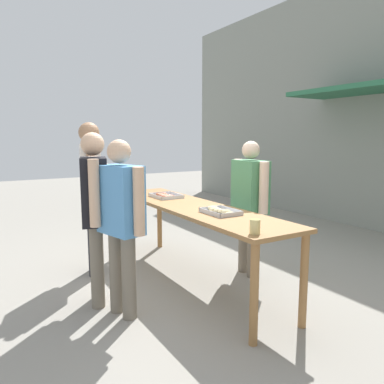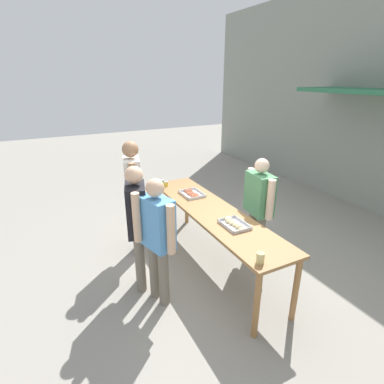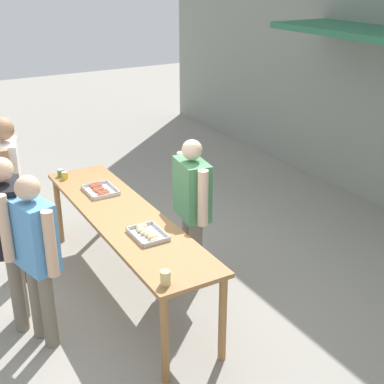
{
  "view_description": "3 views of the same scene",
  "coord_description": "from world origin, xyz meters",
  "px_view_note": "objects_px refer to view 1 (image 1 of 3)",
  "views": [
    {
      "loc": [
        3.52,
        -2.11,
        1.63
      ],
      "look_at": [
        0.0,
        0.0,
        1.03
      ],
      "focal_mm": 35.0,
      "sensor_mm": 36.0,
      "label": 1
    },
    {
      "loc": [
        3.31,
        -2.0,
        2.65
      ],
      "look_at": [
        -0.65,
        0.01,
        0.93
      ],
      "focal_mm": 28.0,
      "sensor_mm": 36.0,
      "label": 2
    },
    {
      "loc": [
        4.48,
        -1.81,
        3.17
      ],
      "look_at": [
        0.16,
        0.69,
        1.03
      ],
      "focal_mm": 50.0,
      "sensor_mm": 36.0,
      "label": 3
    }
  ],
  "objects_px": {
    "person_customer_with_cup": "(121,214)",
    "condiment_jar_mustard": "(129,189)",
    "person_customer_holding_hotdog": "(91,184)",
    "condiment_jar_ketchup": "(133,190)",
    "beer_cup": "(255,227)",
    "food_tray_buns": "(220,211)",
    "food_tray_sausages": "(166,196)",
    "person_customer_waiting_in_line": "(95,204)",
    "person_server_behind_table": "(250,198)"
  },
  "relations": [
    {
      "from": "person_customer_with_cup",
      "to": "condiment_jar_mustard",
      "type": "bearing_deg",
      "value": -38.68
    },
    {
      "from": "person_customer_with_cup",
      "to": "person_customer_waiting_in_line",
      "type": "xyz_separation_m",
      "value": [
        -0.36,
        -0.13,
        0.04
      ]
    },
    {
      "from": "beer_cup",
      "to": "person_customer_with_cup",
      "type": "distance_m",
      "value": 1.21
    },
    {
      "from": "person_customer_holding_hotdog",
      "to": "person_customer_with_cup",
      "type": "distance_m",
      "value": 1.21
    },
    {
      "from": "condiment_jar_mustard",
      "to": "person_server_behind_table",
      "type": "distance_m",
      "value": 1.75
    },
    {
      "from": "food_tray_buns",
      "to": "condiment_jar_ketchup",
      "type": "height_order",
      "value": "condiment_jar_ketchup"
    },
    {
      "from": "food_tray_sausages",
      "to": "person_server_behind_table",
      "type": "distance_m",
      "value": 1.06
    },
    {
      "from": "person_customer_holding_hotdog",
      "to": "person_server_behind_table",
      "type": "bearing_deg",
      "value": -107.59
    },
    {
      "from": "condiment_jar_ketchup",
      "to": "beer_cup",
      "type": "relative_size",
      "value": 0.73
    },
    {
      "from": "person_server_behind_table",
      "to": "person_customer_waiting_in_line",
      "type": "distance_m",
      "value": 1.8
    },
    {
      "from": "beer_cup",
      "to": "food_tray_buns",
      "type": "bearing_deg",
      "value": 164.05
    },
    {
      "from": "food_tray_buns",
      "to": "food_tray_sausages",
      "type": "bearing_deg",
      "value": -179.95
    },
    {
      "from": "person_customer_holding_hotdog",
      "to": "person_customer_with_cup",
      "type": "relative_size",
      "value": 1.12
    },
    {
      "from": "person_customer_holding_hotdog",
      "to": "beer_cup",
      "type": "bearing_deg",
      "value": -148.43
    },
    {
      "from": "food_tray_buns",
      "to": "beer_cup",
      "type": "bearing_deg",
      "value": -15.95
    },
    {
      "from": "condiment_jar_ketchup",
      "to": "person_customer_holding_hotdog",
      "type": "xyz_separation_m",
      "value": [
        0.41,
        -0.69,
        0.16
      ]
    },
    {
      "from": "condiment_jar_ketchup",
      "to": "person_customer_holding_hotdog",
      "type": "relative_size",
      "value": 0.05
    },
    {
      "from": "condiment_jar_mustard",
      "to": "beer_cup",
      "type": "xyz_separation_m",
      "value": [
        2.65,
        0.01,
        0.02
      ]
    },
    {
      "from": "condiment_jar_mustard",
      "to": "person_customer_holding_hotdog",
      "type": "height_order",
      "value": "person_customer_holding_hotdog"
    },
    {
      "from": "person_customer_with_cup",
      "to": "person_customer_holding_hotdog",
      "type": "bearing_deg",
      "value": -18.74
    },
    {
      "from": "beer_cup",
      "to": "person_server_behind_table",
      "type": "xyz_separation_m",
      "value": [
        -1.16,
        0.91,
        -0.01
      ]
    },
    {
      "from": "food_tray_buns",
      "to": "condiment_jar_ketchup",
      "type": "relative_size",
      "value": 4.48
    },
    {
      "from": "person_server_behind_table",
      "to": "condiment_jar_mustard",
      "type": "bearing_deg",
      "value": -140.35
    },
    {
      "from": "person_server_behind_table",
      "to": "person_customer_with_cup",
      "type": "xyz_separation_m",
      "value": [
        0.22,
        -1.66,
        0.02
      ]
    },
    {
      "from": "condiment_jar_mustard",
      "to": "beer_cup",
      "type": "relative_size",
      "value": 0.73
    },
    {
      "from": "person_customer_with_cup",
      "to": "person_customer_waiting_in_line",
      "type": "bearing_deg",
      "value": 4.04
    },
    {
      "from": "food_tray_sausages",
      "to": "condiment_jar_mustard",
      "type": "distance_m",
      "value": 0.71
    },
    {
      "from": "beer_cup",
      "to": "food_tray_sausages",
      "type": "bearing_deg",
      "value": 173.45
    },
    {
      "from": "condiment_jar_mustard",
      "to": "person_customer_waiting_in_line",
      "type": "height_order",
      "value": "person_customer_waiting_in_line"
    },
    {
      "from": "person_customer_with_cup",
      "to": "person_server_behind_table",
      "type": "bearing_deg",
      "value": -97.48
    },
    {
      "from": "condiment_jar_mustard",
      "to": "condiment_jar_ketchup",
      "type": "relative_size",
      "value": 1.0
    },
    {
      "from": "food_tray_sausages",
      "to": "person_customer_holding_hotdog",
      "type": "relative_size",
      "value": 0.22
    },
    {
      "from": "condiment_jar_mustard",
      "to": "condiment_jar_ketchup",
      "type": "xyz_separation_m",
      "value": [
        0.1,
        0.02,
        0.0
      ]
    },
    {
      "from": "condiment_jar_mustard",
      "to": "person_customer_holding_hotdog",
      "type": "relative_size",
      "value": 0.05
    },
    {
      "from": "food_tray_buns",
      "to": "condiment_jar_mustard",
      "type": "bearing_deg",
      "value": -172.82
    },
    {
      "from": "food_tray_buns",
      "to": "person_customer_waiting_in_line",
      "type": "bearing_deg",
      "value": -114.65
    },
    {
      "from": "condiment_jar_ketchup",
      "to": "person_server_behind_table",
      "type": "xyz_separation_m",
      "value": [
        1.39,
        0.9,
        0.01
      ]
    },
    {
      "from": "food_tray_sausages",
      "to": "person_customer_waiting_in_line",
      "type": "relative_size",
      "value": 0.23
    },
    {
      "from": "food_tray_sausages",
      "to": "person_customer_holding_hotdog",
      "type": "bearing_deg",
      "value": -100.06
    },
    {
      "from": "beer_cup",
      "to": "person_customer_with_cup",
      "type": "bearing_deg",
      "value": -141.31
    },
    {
      "from": "food_tray_buns",
      "to": "condiment_jar_ketchup",
      "type": "distance_m",
      "value": 1.76
    },
    {
      "from": "person_customer_with_cup",
      "to": "condiment_jar_ketchup",
      "type": "bearing_deg",
      "value": -40.47
    },
    {
      "from": "condiment_jar_mustard",
      "to": "beer_cup",
      "type": "distance_m",
      "value": 2.65
    },
    {
      "from": "food_tray_buns",
      "to": "person_customer_with_cup",
      "type": "height_order",
      "value": "person_customer_with_cup"
    },
    {
      "from": "person_customer_waiting_in_line",
      "to": "condiment_jar_mustard",
      "type": "bearing_deg",
      "value": -16.99
    },
    {
      "from": "food_tray_buns",
      "to": "person_server_behind_table",
      "type": "relative_size",
      "value": 0.24
    },
    {
      "from": "condiment_jar_ketchup",
      "to": "beer_cup",
      "type": "distance_m",
      "value": 2.55
    },
    {
      "from": "food_tray_sausages",
      "to": "condiment_jar_mustard",
      "type": "bearing_deg",
      "value": -160.94
    },
    {
      "from": "person_customer_waiting_in_line",
      "to": "person_customer_with_cup",
      "type": "bearing_deg",
      "value": -144.85
    },
    {
      "from": "beer_cup",
      "to": "person_customer_waiting_in_line",
      "type": "bearing_deg",
      "value": -146.04
    }
  ]
}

